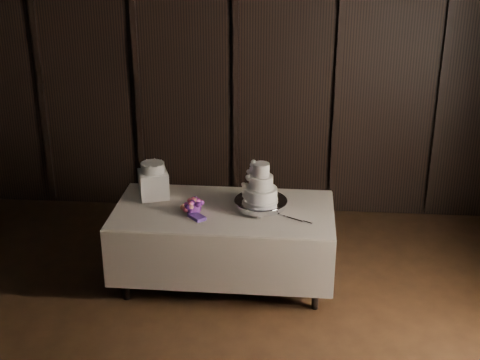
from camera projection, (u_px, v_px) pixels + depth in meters
name	position (u px, v px, depth m)	size (l,w,h in m)	color
room	(185.00, 225.00, 4.09)	(6.08, 7.08, 3.08)	black
display_table	(224.00, 243.00, 6.18)	(2.00, 1.06, 0.76)	silver
cake_stand	(261.00, 205.00, 6.02)	(0.48, 0.48, 0.09)	silver
wedding_cake	(258.00, 186.00, 5.94)	(0.33, 0.29, 0.35)	white
bouquet	(193.00, 206.00, 5.96)	(0.27, 0.37, 0.18)	#CC455F
box_pedestal	(154.00, 184.00, 6.26)	(0.26, 0.26, 0.25)	white
small_cake	(153.00, 168.00, 6.19)	(0.22, 0.22, 0.09)	white
cake_knife	(289.00, 218.00, 5.87)	(0.37, 0.02, 0.01)	silver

